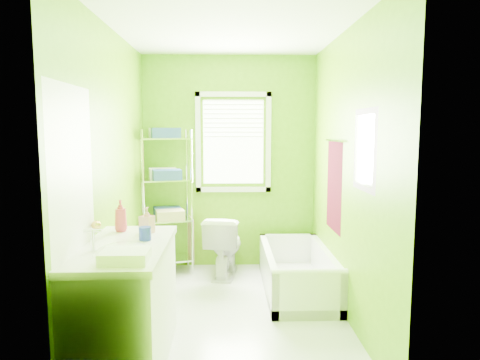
{
  "coord_description": "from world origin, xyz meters",
  "views": [
    {
      "loc": [
        -0.02,
        -3.82,
        1.71
      ],
      "look_at": [
        0.1,
        0.25,
        1.23
      ],
      "focal_mm": 32.0,
      "sensor_mm": 36.0,
      "label": 1
    }
  ],
  "objects_px": {
    "bathtub": "(297,278)",
    "toilet": "(224,245)",
    "vanity": "(126,301)",
    "wire_shelf_unit": "(168,185)"
  },
  "relations": [
    {
      "from": "bathtub",
      "to": "toilet",
      "type": "xyz_separation_m",
      "value": [
        -0.77,
        0.56,
        0.21
      ]
    },
    {
      "from": "vanity",
      "to": "toilet",
      "type": "bearing_deg",
      "value": 69.92
    },
    {
      "from": "bathtub",
      "to": "wire_shelf_unit",
      "type": "relative_size",
      "value": 0.85
    },
    {
      "from": "toilet",
      "to": "wire_shelf_unit",
      "type": "relative_size",
      "value": 0.42
    },
    {
      "from": "bathtub",
      "to": "toilet",
      "type": "distance_m",
      "value": 0.98
    },
    {
      "from": "toilet",
      "to": "wire_shelf_unit",
      "type": "distance_m",
      "value": 0.98
    },
    {
      "from": "bathtub",
      "to": "vanity",
      "type": "xyz_separation_m",
      "value": [
        -1.47,
        -1.34,
        0.32
      ]
    },
    {
      "from": "bathtub",
      "to": "toilet",
      "type": "height_order",
      "value": "toilet"
    },
    {
      "from": "bathtub",
      "to": "toilet",
      "type": "relative_size",
      "value": 2.03
    },
    {
      "from": "bathtub",
      "to": "vanity",
      "type": "relative_size",
      "value": 1.23
    }
  ]
}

